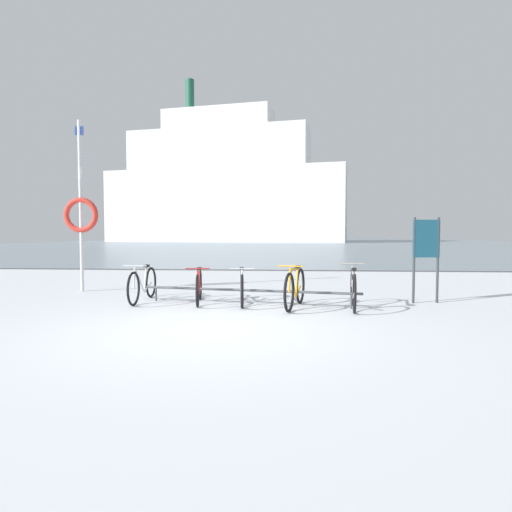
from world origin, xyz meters
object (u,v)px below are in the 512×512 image
bicycle_4 (353,289)px  ferry_ship (222,187)px  info_sign (426,246)px  bicycle_1 (199,286)px  bicycle_2 (242,287)px  rescue_post (81,212)px  bicycle_3 (295,288)px  bicycle_0 (143,284)px

bicycle_4 → ferry_ship: (-12.38, 64.59, 8.93)m
info_sign → bicycle_1: bearing=-175.4°
bicycle_2 → info_sign: bearing=5.9°
bicycle_1 → rescue_post: bearing=154.2°
bicycle_1 → bicycle_4: 3.00m
bicycle_3 → ferry_ship: 66.18m
bicycle_4 → rescue_post: size_ratio=0.41×
bicycle_0 → rescue_post: bearing=144.4°
rescue_post → bicycle_1: bearing=-25.8°
bicycle_0 → info_sign: 5.75m
bicycle_1 → bicycle_3: (1.90, -0.41, 0.03)m
bicycle_0 → bicycle_2: (2.05, -0.12, -0.02)m
bicycle_3 → bicycle_0: bearing=170.4°
bicycle_3 → rescue_post: 5.64m
bicycle_1 → ferry_ship: bearing=98.3°
bicycle_0 → bicycle_1: bicycle_0 is taller
bicycle_3 → ferry_ship: size_ratio=0.04×
bicycle_2 → bicycle_3: bicycle_3 is taller
info_sign → bicycle_4: bearing=-153.3°
rescue_post → info_sign: bearing=-8.6°
bicycle_2 → rescue_post: rescue_post is taller
bicycle_0 → ferry_ship: (-8.22, 64.07, 8.94)m
bicycle_0 → ferry_ship: ferry_ship is taller
bicycle_4 → ferry_ship: bearing=100.8°
bicycle_2 → bicycle_4: (2.11, -0.40, 0.03)m
bicycle_2 → ferry_ship: 65.62m
rescue_post → ferry_ship: size_ratio=0.10×
bicycle_4 → ferry_ship: 66.37m
bicycle_0 → bicycle_2: 2.05m
bicycle_1 → bicycle_3: bearing=-12.1°
bicycle_4 → info_sign: (1.54, 0.77, 0.77)m
bicycle_1 → info_sign: bearing=4.6°
bicycle_2 → info_sign: size_ratio=0.98×
bicycle_2 → ferry_ship: bearing=99.1°
bicycle_0 → info_sign: info_sign is taller
bicycle_1 → bicycle_2: bearing=-0.7°
bicycle_4 → bicycle_2: bearing=169.4°
bicycle_2 → bicycle_3: bearing=-20.9°
bicycle_0 → info_sign: bearing=2.5°
bicycle_2 → info_sign: 3.75m
bicycle_0 → bicycle_4: 4.19m
bicycle_0 → bicycle_3: (3.09, -0.52, 0.02)m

